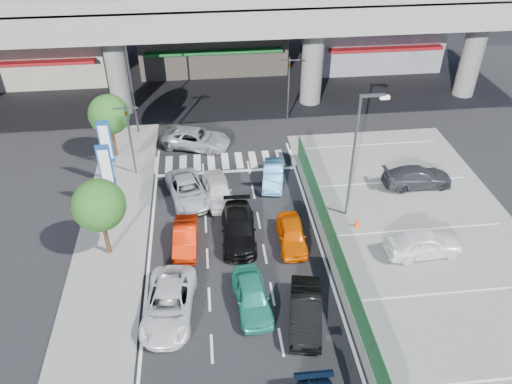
{
  "coord_description": "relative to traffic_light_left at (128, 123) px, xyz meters",
  "views": [
    {
      "loc": [
        -1.2,
        -17.41,
        19.02
      ],
      "look_at": [
        1.47,
        6.3,
        1.92
      ],
      "focal_mm": 35.0,
      "sensor_mm": 36.0,
      "label": 1
    }
  ],
  "objects": [
    {
      "name": "taxi_teal_mid",
      "position": [
        6.69,
        -12.64,
        -3.26
      ],
      "size": [
        1.94,
        4.12,
        1.36
      ],
      "primitive_type": "imported",
      "rotation": [
        0.0,
        0.0,
        0.08
      ],
      "color": "#259577",
      "rests_on": "ground"
    },
    {
      "name": "taxi_orange_right",
      "position": [
        9.42,
        -8.25,
        -3.3
      ],
      "size": [
        1.6,
        3.75,
        1.27
      ],
      "primitive_type": "imported",
      "rotation": [
        0.0,
        0.0,
        -0.03
      ],
      "color": "#EB5C00",
      "rests_on": "ground"
    },
    {
      "name": "hatch_black_mid_right",
      "position": [
        9.12,
        -13.88,
        -3.25
      ],
      "size": [
        2.22,
        4.39,
        1.38
      ],
      "primitive_type": "imported",
      "rotation": [
        0.0,
        0.0,
        -0.19
      ],
      "color": "black",
      "rests_on": "ground"
    },
    {
      "name": "traffic_cone",
      "position": [
        13.53,
        -7.29,
        -3.55
      ],
      "size": [
        0.44,
        0.44,
        0.66
      ],
      "primitive_type": "cone",
      "rotation": [
        0.0,
        0.0,
        -0.36
      ],
      "color": "#EA470D",
      "rests_on": "parking_lot"
    },
    {
      "name": "signboard_far",
      "position": [
        -1.4,
        -1.01,
        -0.87
      ],
      "size": [
        0.8,
        0.14,
        4.7
      ],
      "color": "#595B60",
      "rests_on": "ground"
    },
    {
      "name": "parking_lot",
      "position": [
        17.2,
        -10.0,
        -3.91
      ],
      "size": [
        12.0,
        28.0,
        0.06
      ],
      "primitive_type": "cube",
      "color": "slate",
      "rests_on": "ground"
    },
    {
      "name": "sidewalk_left",
      "position": [
        -0.8,
        -8.0,
        -3.88
      ],
      "size": [
        4.0,
        30.0,
        0.12
      ],
      "primitive_type": "cube",
      "color": "slate",
      "rests_on": "ground"
    },
    {
      "name": "crossing_wagon_silver",
      "position": [
        4.22,
        3.27,
        -3.24
      ],
      "size": [
        5.52,
        3.92,
        1.4
      ],
      "primitive_type": "imported",
      "rotation": [
        0.0,
        0.0,
        1.22
      ],
      "color": "#A3A5AB",
      "rests_on": "ground"
    },
    {
      "name": "street_lamp_left",
      "position": [
        -0.13,
        6.0,
        0.83
      ],
      "size": [
        1.65,
        0.22,
        8.0
      ],
      "color": "#595B60",
      "rests_on": "ground"
    },
    {
      "name": "signboard_near",
      "position": [
        -1.0,
        -4.01,
        -0.87
      ],
      "size": [
        0.8,
        0.14,
        4.7
      ],
      "color": "#595B60",
      "rests_on": "ground"
    },
    {
      "name": "ground",
      "position": [
        6.2,
        -12.0,
        -3.94
      ],
      "size": [
        120.0,
        120.0,
        0.0
      ],
      "primitive_type": "plane",
      "color": "black",
      "rests_on": "ground"
    },
    {
      "name": "wagon_silver_front_left",
      "position": [
        3.56,
        -3.27,
        -3.29
      ],
      "size": [
        3.19,
        5.05,
        1.3
      ],
      "primitive_type": "imported",
      "rotation": [
        0.0,
        0.0,
        0.24
      ],
      "color": "#BABCC2",
      "rests_on": "ground"
    },
    {
      "name": "kei_truck_front_right",
      "position": [
        9.24,
        -2.06,
        -3.33
      ],
      "size": [
        1.92,
        3.87,
        1.22
      ],
      "primitive_type": "imported",
      "rotation": [
        0.0,
        0.0,
        -0.18
      ],
      "color": "#5AB1F3",
      "rests_on": "ground"
    },
    {
      "name": "street_lamp_right",
      "position": [
        13.37,
        -6.0,
        0.83
      ],
      "size": [
        1.65,
        0.22,
        8.0
      ],
      "color": "#595B60",
      "rests_on": "ground"
    },
    {
      "name": "taxi_orange_left",
      "position": [
        3.44,
        -7.82,
        -3.33
      ],
      "size": [
        1.45,
        3.74,
        1.22
      ],
      "primitive_type": "imported",
      "rotation": [
        0.0,
        0.0,
        -0.04
      ],
      "color": "red",
      "rests_on": "ground"
    },
    {
      "name": "parked_sedan_white",
      "position": [
        16.47,
        -9.98,
        -3.15
      ],
      "size": [
        4.34,
        1.93,
        1.45
      ],
      "primitive_type": "imported",
      "rotation": [
        0.0,
        0.0,
        1.62
      ],
      "color": "white",
      "rests_on": "parking_lot"
    },
    {
      "name": "traffic_light_left",
      "position": [
        0.0,
        0.0,
        0.0
      ],
      "size": [
        1.6,
        1.24,
        5.2
      ],
      "color": "#595B60",
      "rests_on": "ground"
    },
    {
      "name": "parked_sedan_dgrey",
      "position": [
        18.63,
        -3.53,
        -3.21
      ],
      "size": [
        4.6,
        1.91,
        1.33
      ],
      "primitive_type": "imported",
      "rotation": [
        0.0,
        0.0,
        1.58
      ],
      "color": "#323238",
      "rests_on": "parking_lot"
    },
    {
      "name": "traffic_light_right",
      "position": [
        11.7,
        7.0,
        0.0
      ],
      "size": [
        1.6,
        1.24,
        5.2
      ],
      "color": "#595B60",
      "rests_on": "ground"
    },
    {
      "name": "expressway",
      "position": [
        6.2,
        10.0,
        4.83
      ],
      "size": [
        64.0,
        14.0,
        10.75
      ],
      "color": "slate",
      "rests_on": "ground"
    },
    {
      "name": "tree_near",
      "position": [
        -0.8,
        -8.0,
        -0.55
      ],
      "size": [
        2.8,
        2.8,
        4.8
      ],
      "color": "#382314",
      "rests_on": "ground"
    },
    {
      "name": "sedan_black_mid",
      "position": [
        6.47,
        -7.43,
        -3.25
      ],
      "size": [
        2.12,
        4.83,
        1.38
      ],
      "primitive_type": "imported",
      "rotation": [
        0.0,
        0.0,
        -0.04
      ],
      "color": "black",
      "rests_on": "ground"
    },
    {
      "name": "tree_far",
      "position": [
        -1.6,
        2.5,
        -0.55
      ],
      "size": [
        2.8,
        2.8,
        4.8
      ],
      "color": "#382314",
      "rests_on": "ground"
    },
    {
      "name": "fence_run",
      "position": [
        11.5,
        -11.0,
        -3.04
      ],
      "size": [
        0.16,
        22.0,
        1.8
      ],
      "primitive_type": null,
      "color": "#205D30",
      "rests_on": "ground"
    },
    {
      "name": "building_west",
      "position": [
        -9.8,
        19.97,
        2.56
      ],
      "size": [
        12.0,
        10.9,
        13.0
      ],
      "color": "#A19882",
      "rests_on": "ground"
    },
    {
      "name": "sedan_white_front_mid",
      "position": [
        5.48,
        -3.5,
        -3.25
      ],
      "size": [
        2.16,
        4.23,
        1.38
      ],
      "primitive_type": "imported",
      "rotation": [
        0.0,
        0.0,
        0.13
      ],
      "color": "silver",
      "rests_on": "ground"
    },
    {
      "name": "sedan_white_mid_left",
      "position": [
        2.66,
        -12.72,
        -3.25
      ],
      "size": [
        2.8,
        5.18,
        1.38
      ],
      "primitive_type": "imported",
      "rotation": [
        0.0,
        0.0,
        -0.11
      ],
      "color": "silver",
      "rests_on": "ground"
    }
  ]
}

